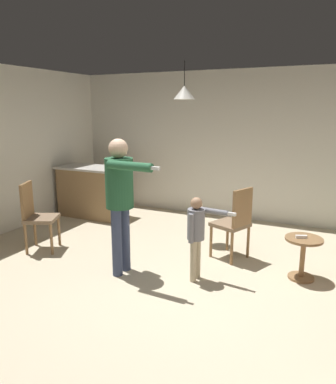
% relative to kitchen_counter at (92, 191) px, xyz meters
% --- Properties ---
extents(ground, '(7.68, 7.68, 0.00)m').
position_rel_kitchen_counter_xyz_m(ground, '(2.45, -2.12, -0.48)').
color(ground, beige).
extents(wall_back, '(6.40, 0.10, 2.70)m').
position_rel_kitchen_counter_xyz_m(wall_back, '(2.45, 1.08, 0.87)').
color(wall_back, silver).
rests_on(wall_back, ground).
extents(kitchen_counter, '(1.26, 0.66, 0.95)m').
position_rel_kitchen_counter_xyz_m(kitchen_counter, '(0.00, 0.00, 0.00)').
color(kitchen_counter, '#99754C').
rests_on(kitchen_counter, ground).
extents(side_table_by_couch, '(0.44, 0.44, 0.52)m').
position_rel_kitchen_counter_xyz_m(side_table_by_couch, '(3.92, -1.14, -0.15)').
color(side_table_by_couch, olive).
rests_on(side_table_by_couch, ground).
extents(person_adult, '(0.82, 0.51, 1.68)m').
position_rel_kitchen_counter_xyz_m(person_adult, '(1.87, -1.92, 0.56)').
color(person_adult, '#384260').
rests_on(person_adult, ground).
extents(person_child, '(0.55, 0.30, 1.02)m').
position_rel_kitchen_counter_xyz_m(person_child, '(2.78, -1.71, 0.16)').
color(person_child, tan).
rests_on(person_child, ground).
extents(dining_chair_by_counter, '(0.55, 0.55, 1.00)m').
position_rel_kitchen_counter_xyz_m(dining_chair_by_counter, '(3.02, -0.89, 0.07)').
color(dining_chair_by_counter, olive).
rests_on(dining_chair_by_counter, ground).
extents(dining_chair_near_wall, '(0.56, 0.56, 1.00)m').
position_rel_kitchen_counter_xyz_m(dining_chair_near_wall, '(0.35, -1.78, 0.07)').
color(dining_chair_near_wall, olive).
rests_on(dining_chair_near_wall, ground).
extents(spare_remote_on_table, '(0.13, 0.08, 0.04)m').
position_rel_kitchen_counter_xyz_m(spare_remote_on_table, '(3.89, -1.16, 0.06)').
color(spare_remote_on_table, white).
rests_on(spare_remote_on_table, side_table_by_couch).
extents(ceiling_light_pendant, '(0.32, 0.32, 0.55)m').
position_rel_kitchen_counter_xyz_m(ceiling_light_pendant, '(2.04, -0.36, 1.77)').
color(ceiling_light_pendant, silver).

